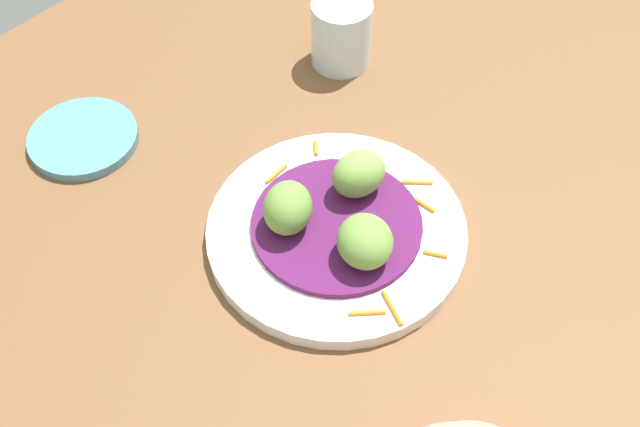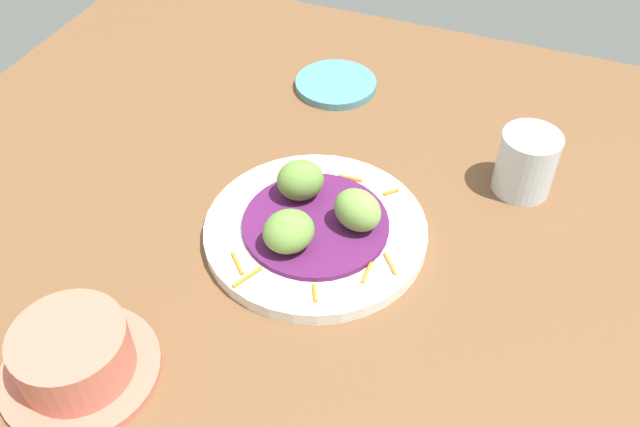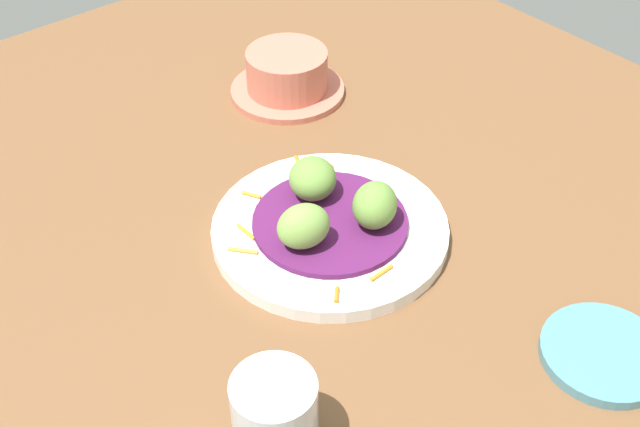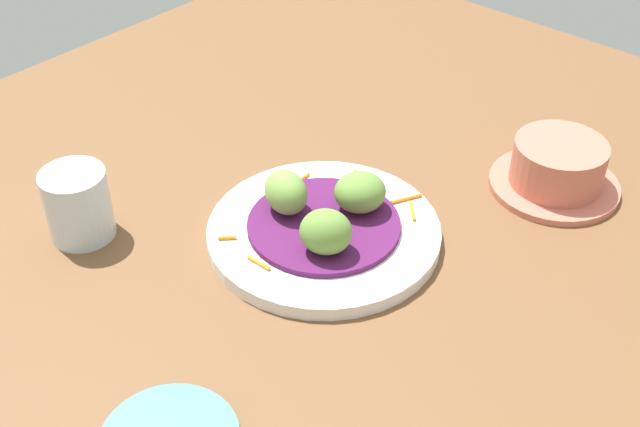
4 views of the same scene
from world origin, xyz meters
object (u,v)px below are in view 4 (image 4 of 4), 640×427
at_px(terracotta_bowl, 557,168).
at_px(water_glass, 78,204).
at_px(guac_scoop_left, 286,192).
at_px(guac_scoop_right, 360,192).
at_px(guac_scoop_center, 326,232).
at_px(main_plate, 324,233).

xyz_separation_m(terracotta_bowl, water_glass, (-0.40, 0.33, 0.01)).
height_order(guac_scoop_left, guac_scoop_right, guac_scoop_left).
xyz_separation_m(guac_scoop_center, guac_scoop_right, (0.07, 0.02, -0.00)).
height_order(main_plate, water_glass, water_glass).
distance_m(guac_scoop_left, terracotta_bowl, 0.31).
bearing_deg(guac_scoop_left, guac_scoop_center, -106.23).
xyz_separation_m(main_plate, guac_scoop_left, (-0.01, 0.04, 0.04)).
bearing_deg(guac_scoop_center, water_glass, 119.80).
height_order(guac_scoop_left, terracotta_bowl, guac_scoop_left).
xyz_separation_m(guac_scoop_right, terracotta_bowl, (0.20, -0.12, -0.02)).
bearing_deg(guac_scoop_right, water_glass, 134.52).
distance_m(main_plate, guac_scoop_left, 0.06).
bearing_deg(water_glass, guac_scoop_center, -60.20).
bearing_deg(guac_scoop_center, main_plate, 43.77).
bearing_deg(guac_scoop_center, guac_scoop_left, 73.77).
xyz_separation_m(main_plate, terracotta_bowl, (0.24, -0.13, 0.02)).
distance_m(guac_scoop_right, water_glass, 0.29).
relative_size(guac_scoop_center, terracotta_bowl, 0.36).
relative_size(guac_scoop_left, guac_scoop_center, 1.02).
relative_size(guac_scoop_center, water_glass, 0.68).
bearing_deg(guac_scoop_right, terracotta_bowl, -31.76).
xyz_separation_m(main_plate, water_glass, (-0.16, 0.19, 0.03)).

